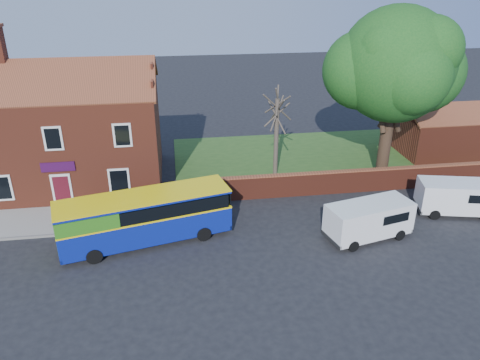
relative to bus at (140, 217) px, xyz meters
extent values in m
plane|color=black|center=(2.01, -2.68, -1.60)|extent=(120.00, 120.00, 0.00)
cube|color=gray|center=(-4.99, 3.07, -1.54)|extent=(18.00, 3.50, 0.12)
cube|color=slate|center=(-4.99, 1.32, -1.53)|extent=(18.00, 0.15, 0.14)
cube|color=#426B28|center=(15.01, 10.32, -1.58)|extent=(26.00, 12.00, 0.04)
cube|color=brown|center=(-4.99, 8.82, 1.65)|extent=(12.00, 8.00, 6.50)
cube|color=brown|center=(-4.99, 6.82, 5.90)|extent=(12.30, 4.08, 2.16)
cube|color=brown|center=(-4.99, 10.82, 5.90)|extent=(12.30, 4.08, 2.16)
cube|color=black|center=(-4.99, 4.79, 3.00)|extent=(1.10, 0.06, 1.50)
cube|color=#4C0F19|center=(-4.99, 4.77, -0.50)|extent=(0.95, 0.04, 2.10)
cube|color=silver|center=(-4.99, 4.79, -0.45)|extent=(1.20, 0.06, 2.30)
cube|color=#340C35|center=(-4.99, 4.76, 1.20)|extent=(2.00, 0.06, 0.60)
cube|color=maroon|center=(15.01, 4.32, -0.85)|extent=(22.00, 0.30, 1.50)
cube|color=brown|center=(15.01, 4.32, -0.05)|extent=(22.00, 0.38, 0.10)
cube|color=maroon|center=(24.01, 10.32, -0.10)|extent=(8.00, 5.00, 3.00)
cube|color=brown|center=(24.01, 9.07, 1.95)|extent=(8.20, 2.56, 1.24)
cube|color=brown|center=(24.01, 11.57, 1.95)|extent=(8.20, 2.56, 1.24)
cube|color=navy|center=(0.28, 0.07, -0.55)|extent=(9.43, 4.35, 1.45)
cube|color=yellow|center=(0.28, 0.07, 0.18)|extent=(9.45, 4.37, 0.10)
cube|color=black|center=(0.28, 0.07, 0.61)|extent=(9.08, 4.28, 0.73)
cube|color=#35821C|center=(-2.65, -0.63, 0.61)|extent=(3.56, 2.99, 0.78)
cube|color=navy|center=(0.28, 0.07, 1.10)|extent=(9.43, 4.35, 0.14)
cube|color=yellow|center=(0.28, 0.07, 1.18)|extent=(9.47, 4.40, 0.06)
cylinder|color=black|center=(-2.31, -1.65, -1.18)|extent=(0.87, 0.46, 0.82)
cylinder|color=black|center=(-2.81, 0.42, -1.18)|extent=(0.87, 0.46, 0.82)
cylinder|color=black|center=(3.38, -0.29, -1.18)|extent=(0.87, 0.46, 0.82)
cylinder|color=black|center=(2.88, 1.78, -1.18)|extent=(0.87, 0.46, 0.82)
cube|color=white|center=(12.44, -1.30, -0.41)|extent=(5.06, 2.96, 1.80)
cube|color=black|center=(14.52, -0.80, -0.13)|extent=(0.46, 1.59, 0.71)
cube|color=black|center=(14.71, -0.76, -1.22)|extent=(0.54, 1.87, 0.23)
cylinder|color=black|center=(11.17, -2.52, -1.28)|extent=(0.66, 0.36, 0.63)
cylinder|color=black|center=(10.75, -0.79, -1.28)|extent=(0.66, 0.36, 0.63)
cylinder|color=black|center=(14.12, -1.81, -1.28)|extent=(0.66, 0.36, 0.63)
cylinder|color=black|center=(13.71, -0.08, -1.28)|extent=(0.66, 0.36, 0.63)
cube|color=white|center=(18.92, 0.57, -0.42)|extent=(5.01, 2.90, 1.79)
cylinder|color=black|center=(17.25, 0.05, -1.29)|extent=(0.65, 0.36, 0.62)
cylinder|color=black|center=(17.65, 1.77, -1.29)|extent=(0.65, 0.36, 0.62)
cylinder|color=black|center=(20.58, 1.08, -1.29)|extent=(0.65, 0.36, 0.62)
cylinder|color=black|center=(16.75, 6.65, 0.84)|extent=(0.85, 0.85, 4.87)
sphere|color=#2C6620|center=(16.75, 6.65, 6.34)|extent=(7.62, 7.62, 7.62)
sphere|color=#2C6620|center=(18.98, 7.07, 5.70)|extent=(5.50, 5.50, 5.50)
sphere|color=#2C6620|center=(14.74, 7.28, 5.91)|extent=(5.29, 5.29, 5.29)
cylinder|color=#4C4238|center=(9.17, 7.83, 1.22)|extent=(0.32, 0.32, 5.63)
cylinder|color=#4C4238|center=(9.17, 7.83, 3.23)|extent=(0.33, 2.75, 2.21)
cylinder|color=#4C4238|center=(9.17, 7.83, 3.03)|extent=(1.43, 2.03, 2.03)
cylinder|color=#4C4238|center=(9.17, 7.83, 3.43)|extent=(2.31, 1.06, 2.24)
camera|label=1|loc=(2.17, -22.49, 12.38)|focal=35.00mm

